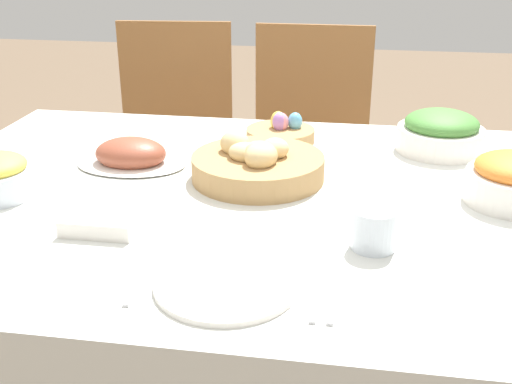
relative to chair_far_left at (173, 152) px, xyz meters
The scene contains 13 objects.
dining_table 1.06m from the chair_far_left, 62.21° to the right, with size 1.62×1.11×0.77m.
chair_far_left is the anchor object (origin of this frame).
chair_far_center 0.50m from the chair_far_left, ahead, with size 0.42×0.42×0.98m.
bread_basket 1.00m from the chair_far_left, 61.97° to the right, with size 0.30×0.30×0.10m.
egg_basket 0.78m from the chair_far_left, 50.18° to the right, with size 0.18×0.18×0.08m.
ham_platter 0.86m from the chair_far_left, 80.33° to the right, with size 0.26×0.18×0.07m.
green_salad_bowl 1.09m from the chair_far_left, 33.22° to the right, with size 0.22×0.22×0.11m.
dinner_plate 1.42m from the chair_far_left, 70.15° to the right, with size 0.23×0.23×0.01m.
fork 1.37m from the chair_far_left, 75.83° to the right, with size 0.01×0.17×0.00m.
knife 1.47m from the chair_far_left, 64.85° to the right, with size 0.01×0.17×0.00m.
spoon 1.48m from the chair_far_left, 63.78° to the right, with size 0.01×0.17×0.00m.
drinking_cup 1.37m from the chair_far_left, 58.14° to the right, with size 0.08×0.08×0.08m.
butter_dish 1.20m from the chair_far_left, 80.19° to the right, with size 0.14×0.09×0.03m.
Camera 1 is at (0.17, -1.25, 1.31)m, focal length 45.00 mm.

